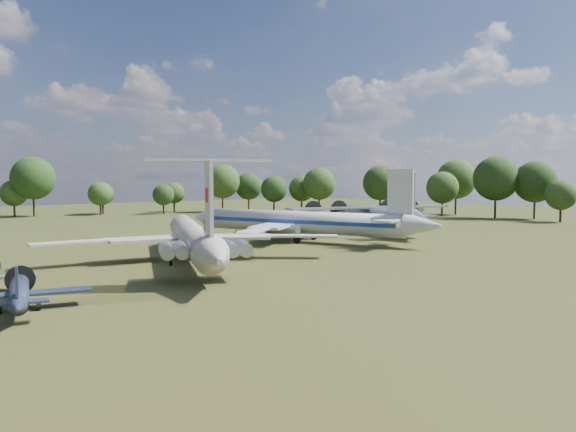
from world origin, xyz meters
TOP-DOWN VIEW (x-y plane):
  - ground at (0.00, 0.00)m, footprint 300.00×300.00m
  - il62_airliner at (-3.54, -0.38)m, footprint 51.48×56.86m
  - tu104_jet at (20.29, 8.23)m, footprint 49.48×56.33m
  - an12_transport at (38.98, 10.02)m, footprint 40.86×43.23m
  - small_prop_west at (-25.72, -13.41)m, footprint 13.46×16.13m
  - person_on_il62 at (-8.76, -11.98)m, footprint 0.69×0.69m

SIDE VIEW (x-z plane):
  - ground at x=0.00m, z-range 0.00..0.00m
  - small_prop_west at x=-25.72m, z-range 0.00..2.05m
  - il62_airliner at x=-3.54m, z-range 0.00..4.54m
  - an12_transport at x=38.98m, z-range 0.00..4.63m
  - tu104_jet at x=20.29m, z-range 0.00..4.69m
  - person_on_il62 at x=-8.76m, z-range 4.54..6.15m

